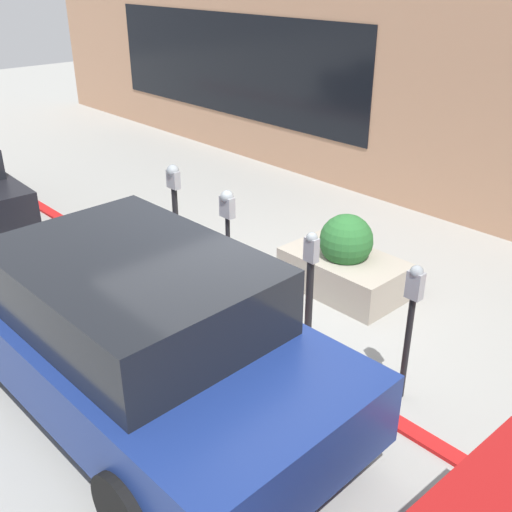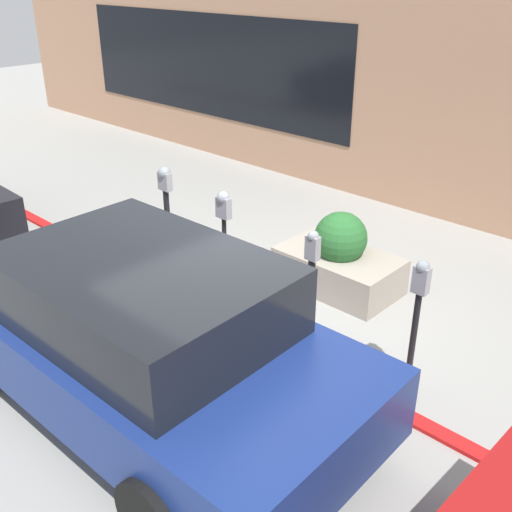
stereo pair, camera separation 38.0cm
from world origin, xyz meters
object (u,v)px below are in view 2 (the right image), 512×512
object	(u,v)px
parking_meter_nearest	(418,305)
planter_box	(339,261)
parking_meter_middle	(224,220)
parked_car_middle	(136,331)
parking_meter_fourth	(166,201)
parking_meter_second	(311,275)

from	to	relation	value
parking_meter_nearest	planter_box	distance (m)	2.14
parking_meter_middle	parked_car_middle	size ratio (longest dim) A/B	0.31
parking_meter_nearest	parked_car_middle	bearing A→B (deg)	47.80
planter_box	parking_meter_nearest	bearing A→B (deg)	144.92
parking_meter_nearest	parking_meter_fourth	distance (m)	3.61
planter_box	parking_meter_middle	bearing A→B (deg)	57.03
parked_car_middle	parking_meter_nearest	bearing A→B (deg)	-133.61
parking_meter_nearest	planter_box	world-z (taller)	parking_meter_nearest
parking_meter_second	parking_meter_fourth	size ratio (longest dim) A/B	0.89
parking_meter_fourth	parked_car_middle	bearing A→B (deg)	135.25
parking_meter_fourth	parked_car_middle	size ratio (longest dim) A/B	0.31
parking_meter_nearest	planter_box	size ratio (longest dim) A/B	0.93
parking_meter_second	parking_meter_fourth	xyz separation A→B (m)	(2.36, -0.01, 0.20)
parking_meter_nearest	parking_meter_fourth	size ratio (longest dim) A/B	0.97
parking_meter_second	parked_car_middle	bearing A→B (deg)	77.11
parked_car_middle	parking_meter_fourth	bearing A→B (deg)	-46.16
planter_box	parked_car_middle	size ratio (longest dim) A/B	0.32
parking_meter_fourth	planter_box	world-z (taller)	parking_meter_fourth
parking_meter_middle	parking_meter_nearest	bearing A→B (deg)	-179.60
planter_box	parked_car_middle	world-z (taller)	parked_car_middle
parking_meter_nearest	parking_meter_fourth	world-z (taller)	parking_meter_fourth
parking_meter_middle	planter_box	xyz separation A→B (m)	(-0.78, -1.21, -0.69)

